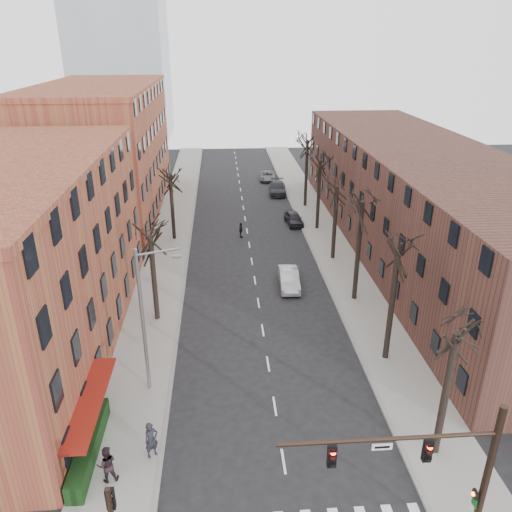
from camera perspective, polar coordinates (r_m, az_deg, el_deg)
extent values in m
cube|color=gray|center=(52.98, -9.65, 2.33)|extent=(4.00, 90.00, 0.15)
cube|color=gray|center=(53.78, 7.58, 2.79)|extent=(4.00, 90.00, 0.15)
cube|color=brown|center=(34.63, -26.42, -1.06)|extent=(12.00, 26.00, 12.00)
cube|color=brown|center=(60.90, -17.04, 11.23)|extent=(12.00, 28.00, 14.00)
cube|color=#4B2B23|center=(49.98, 18.08, 6.16)|extent=(12.00, 50.00, 10.00)
cube|color=maroon|center=(28.54, -17.69, -19.54)|extent=(1.20, 7.00, 0.15)
cube|color=black|center=(27.43, -18.54, -19.94)|extent=(0.80, 6.00, 1.00)
cylinder|color=black|center=(22.47, 24.73, -22.41)|extent=(0.28, 0.28, 7.20)
cylinder|color=black|center=(19.38, 14.92, -19.55)|extent=(8.00, 0.16, 0.16)
cube|color=black|center=(20.30, 19.00, -20.28)|extent=(0.32, 0.22, 0.95)
cube|color=black|center=(19.34, 8.66, -21.66)|extent=(0.32, 0.22, 0.95)
cube|color=silver|center=(19.56, 14.22, -20.38)|extent=(0.75, 0.04, 0.28)
cube|color=black|center=(22.77, 23.78, -23.62)|extent=(0.12, 0.30, 0.30)
cube|color=black|center=(20.79, -16.30, -25.08)|extent=(0.32, 0.22, 0.95)
cylinder|color=slate|center=(28.57, -12.78, -7.56)|extent=(0.20, 0.20, 9.00)
cylinder|color=slate|center=(26.48, -11.26, 0.46)|extent=(2.39, 0.12, 0.46)
cube|color=slate|center=(26.49, -9.06, -0.07)|extent=(0.50, 0.22, 0.14)
imported|color=#AAACB1|center=(41.44, 3.79, -2.62)|extent=(1.72, 4.49, 1.46)
imported|color=black|center=(55.66, 4.33, 4.32)|extent=(1.98, 4.15, 1.37)
imported|color=black|center=(66.92, 2.47, 7.78)|extent=(2.60, 5.47, 1.54)
imported|color=slate|center=(73.51, 1.32, 9.12)|extent=(2.43, 4.65, 1.25)
imported|color=black|center=(26.30, -11.87, -19.88)|extent=(0.85, 0.79, 1.95)
imported|color=black|center=(25.69, -16.69, -21.85)|extent=(1.08, 0.93, 1.91)
imported|color=black|center=(51.64, -1.75, 2.98)|extent=(0.50, 1.00, 1.64)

